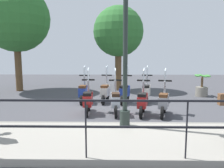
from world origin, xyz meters
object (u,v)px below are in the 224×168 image
tree_large (16,18)px  scooter_near_0 (164,101)px  lamp_post_near (125,44)px  scooter_near_3 (88,100)px  scooter_near_2 (115,100)px  scooter_far_2 (105,91)px  scooter_far_1 (125,92)px  tree_distant (118,32)px  scooter_near_1 (142,101)px  scooter_far_3 (83,92)px  scooter_far_0 (146,91)px  potted_palm (202,87)px

tree_large → scooter_near_0: size_ratio=3.73×
lamp_post_near → scooter_near_3: bearing=34.9°
scooter_near_2 → scooter_far_2: 1.87m
scooter_near_2 → scooter_far_1: 1.76m
tree_distant → scooter_far_1: bearing=-176.0°
scooter_near_1 → tree_distant: bearing=20.5°
scooter_near_0 → scooter_near_3: 2.51m
scooter_near_2 → scooter_near_3: 0.94m
scooter_near_3 → scooter_far_3: 1.69m
scooter_near_1 → scooter_far_1: size_ratio=1.00×
lamp_post_near → scooter_near_1: bearing=-22.6°
scooter_near_1 → scooter_near_2: 0.89m
scooter_far_2 → scooter_near_0: bearing=-124.4°
scooter_near_3 → scooter_near_2: bearing=-98.1°
lamp_post_near → scooter_near_0: 2.66m
scooter_near_0 → scooter_far_0: (1.96, 0.30, 0.00)m
scooter_near_2 → scooter_far_3: bearing=35.6°
potted_palm → scooter_far_3: size_ratio=0.69×
scooter_near_0 → scooter_near_1: size_ratio=1.00×
lamp_post_near → scooter_near_0: bearing=-41.9°
lamp_post_near → potted_palm: (4.91, -3.90, -1.80)m
scooter_near_1 → scooter_far_3: same height
potted_palm → scooter_far_3: 5.69m
scooter_near_0 → scooter_far_1: bearing=50.1°
potted_palm → scooter_near_2: bearing=128.7°
scooter_far_2 → scooter_far_3: size_ratio=1.00×
scooter_near_0 → tree_large: bearing=71.7°
scooter_near_3 → scooter_far_2: (1.73, -0.51, 0.00)m
tree_large → scooter_near_1: 8.63m
tree_distant → scooter_near_0: tree_distant is taller
scooter_far_1 → scooter_far_3: bearing=106.7°
lamp_post_near → scooter_far_3: size_ratio=3.05×
scooter_far_3 → potted_palm: bearing=-70.9°
lamp_post_near → scooter_far_3: (3.34, 1.57, -1.76)m
scooter_far_1 → tree_large: bearing=79.1°
tree_large → scooter_far_3: tree_large is taller
lamp_post_near → scooter_far_2: (3.42, 0.67, -1.76)m
scooter_far_0 → scooter_far_3: (-0.11, 2.60, 0.00)m
scooter_far_0 → scooter_far_2: 1.70m
potted_palm → scooter_far_2: 4.80m
scooter_near_3 → scooter_far_3: size_ratio=1.00×
lamp_post_near → tree_large: bearing=41.1°
scooter_near_2 → scooter_far_2: size_ratio=1.00×
tree_distant → tree_large: bearing=93.1°
scooter_near_0 → scooter_near_1: (0.07, 0.68, 0.00)m
tree_large → scooter_near_0: (-4.94, -6.92, -3.43)m
lamp_post_near → potted_palm: 6.52m
scooter_near_3 → scooter_far_0: size_ratio=1.00×
tree_large → lamp_post_near: bearing=-138.9°
lamp_post_near → scooter_far_0: bearing=-16.7°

